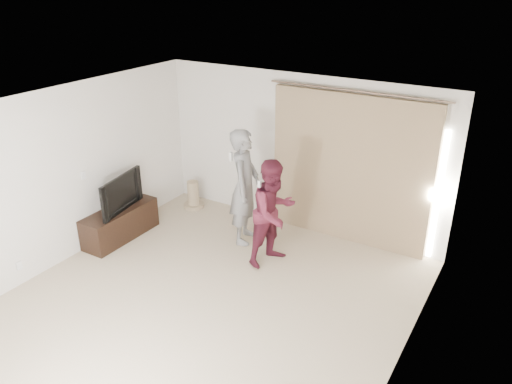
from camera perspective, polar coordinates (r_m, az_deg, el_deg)
floor at (r=6.79m, az=-6.06°, el=-12.79°), size 5.50×5.50×0.00m
wall_back at (r=8.26m, az=4.98°, el=4.48°), size 5.00×0.04×2.60m
wall_left at (r=7.77m, az=-21.48°, el=1.53°), size 0.04×5.50×2.60m
ceiling at (r=5.63m, az=-7.21°, el=8.91°), size 5.00×5.50×0.01m
curtain at (r=7.91m, az=10.67°, el=2.48°), size 2.80×0.11×2.46m
tv_console at (r=8.48m, az=-15.25°, el=-3.46°), size 0.46×1.34×0.51m
tv at (r=8.25m, az=-15.66°, el=-0.05°), size 0.31×1.03×0.59m
scratching_post at (r=9.32m, az=-7.17°, el=-0.54°), size 0.38×0.38×0.51m
person_man at (r=7.83m, az=-1.31°, el=0.61°), size 0.64×0.79×1.88m
person_woman at (r=7.29m, az=2.02°, el=-2.36°), size 0.83×0.94×1.63m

